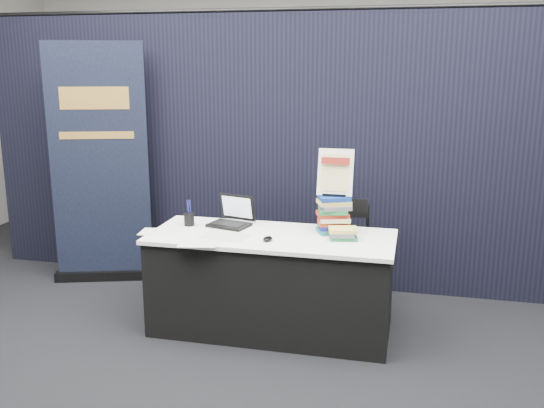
{
  "coord_description": "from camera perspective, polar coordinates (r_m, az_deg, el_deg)",
  "views": [
    {
      "loc": [
        1.0,
        -3.61,
        2.0
      ],
      "look_at": [
        0.0,
        0.55,
        0.98
      ],
      "focal_mm": 40.0,
      "sensor_mm": 36.0,
      "label": 1
    }
  ],
  "objects": [
    {
      "name": "display_table",
      "position": [
        4.58,
        -0.05,
        -7.42
      ],
      "size": [
        1.8,
        0.75,
        0.75
      ],
      "color": "black",
      "rests_on": "floor"
    },
    {
      "name": "laptop",
      "position": [
        4.72,
        -3.93,
        -1.33
      ],
      "size": [
        0.34,
        0.31,
        0.23
      ],
      "rotation": [
        0.0,
        0.0,
        -0.25
      ],
      "color": "black",
      "rests_on": "display_table"
    },
    {
      "name": "book_stack_tall",
      "position": [
        4.51,
        5.84,
        -0.99
      ],
      "size": [
        0.27,
        0.24,
        0.28
      ],
      "rotation": [
        0.0,
        0.0,
        0.33
      ],
      "color": "#1C676C",
      "rests_on": "display_table"
    },
    {
      "name": "brochure_right",
      "position": [
        4.44,
        -4.45,
        -3.01
      ],
      "size": [
        0.37,
        0.28,
        0.0
      ],
      "primitive_type": "cube",
      "rotation": [
        0.0,
        0.0,
        -0.14
      ],
      "color": "silver",
      "rests_on": "display_table"
    },
    {
      "name": "pullup_banner",
      "position": [
        5.68,
        -15.84,
        2.31
      ],
      "size": [
        0.91,
        0.38,
        2.17
      ],
      "rotation": [
        0.0,
        0.0,
        0.31
      ],
      "color": "black",
      "rests_on": "floor"
    },
    {
      "name": "floor",
      "position": [
        4.25,
        -1.84,
        -14.73
      ],
      "size": [
        8.0,
        8.0,
        0.0
      ],
      "primitive_type": "plane",
      "color": "black",
      "rests_on": "ground"
    },
    {
      "name": "brochure_left",
      "position": [
        4.61,
        -10.6,
        -2.6
      ],
      "size": [
        0.3,
        0.23,
        0.0
      ],
      "primitive_type": "cube",
      "rotation": [
        0.0,
        0.0,
        0.13
      ],
      "color": "white",
      "rests_on": "display_table"
    },
    {
      "name": "wall_back",
      "position": [
        7.68,
        6.09,
        11.42
      ],
      "size": [
        8.0,
        0.02,
        3.5
      ],
      "primitive_type": "cube",
      "color": "#A1A098",
      "rests_on": "floor"
    },
    {
      "name": "pen_cup",
      "position": [
        4.74,
        -7.81,
        -1.42
      ],
      "size": [
        0.1,
        0.1,
        0.1
      ],
      "primitive_type": "cylinder",
      "rotation": [
        0.0,
        0.0,
        0.37
      ],
      "color": "black",
      "rests_on": "display_table"
    },
    {
      "name": "info_sign",
      "position": [
        4.47,
        5.98,
        2.92
      ],
      "size": [
        0.26,
        0.14,
        0.36
      ],
      "rotation": [
        0.0,
        0.0,
        0.0
      ],
      "color": "black",
      "rests_on": "book_stack_tall"
    },
    {
      "name": "book_stack_short",
      "position": [
        4.38,
        6.67,
        -2.74
      ],
      "size": [
        0.22,
        0.18,
        0.08
      ],
      "rotation": [
        0.0,
        0.0,
        0.18
      ],
      "color": "#1C6B39",
      "rests_on": "display_table"
    },
    {
      "name": "drape_partition",
      "position": [
        5.37,
        2.58,
        4.77
      ],
      "size": [
        6.0,
        0.08,
        2.4
      ],
      "primitive_type": "cube",
      "color": "black",
      "rests_on": "floor"
    },
    {
      "name": "brochure_mid",
      "position": [
        4.28,
        -6.99,
        -3.71
      ],
      "size": [
        0.3,
        0.24,
        0.0
      ],
      "primitive_type": "cube",
      "rotation": [
        0.0,
        0.0,
        0.18
      ],
      "color": "silver",
      "rests_on": "display_table"
    },
    {
      "name": "mouse",
      "position": [
        4.31,
        -0.41,
        -3.29
      ],
      "size": [
        0.07,
        0.11,
        0.03
      ],
      "primitive_type": "ellipsoid",
      "rotation": [
        0.0,
        0.0,
        -0.1
      ],
      "color": "black",
      "rests_on": "display_table"
    },
    {
      "name": "stacking_chair",
      "position": [
        4.95,
        6.51,
        -4.37
      ],
      "size": [
        0.41,
        0.42,
        0.9
      ],
      "rotation": [
        0.0,
        0.0,
        0.01
      ],
      "color": "black",
      "rests_on": "floor"
    }
  ]
}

